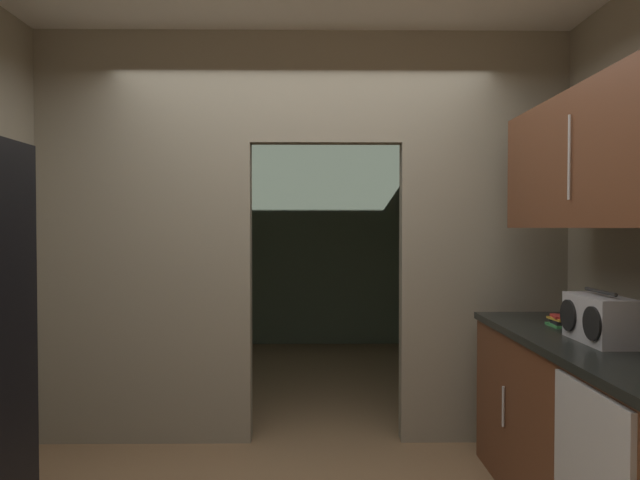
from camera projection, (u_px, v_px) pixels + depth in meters
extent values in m
cube|color=gray|center=(146.00, 238.00, 3.77)|extent=(1.42, 0.12, 2.76)
cube|color=gray|center=(482.00, 238.00, 3.79)|extent=(1.12, 0.12, 2.76)
cube|color=gray|center=(326.00, 89.00, 3.76)|extent=(1.02, 0.12, 0.74)
cube|color=slate|center=(308.00, 233.00, 6.97)|extent=(3.56, 0.10, 2.76)
cube|color=slate|center=(127.00, 235.00, 5.35)|extent=(0.10, 3.19, 2.76)
cube|color=slate|center=(485.00, 235.00, 5.39)|extent=(0.10, 3.19, 2.76)
cube|color=brown|center=(605.00, 444.00, 2.61)|extent=(0.65, 1.89, 0.88)
cube|color=black|center=(606.00, 347.00, 2.60)|extent=(0.69, 1.89, 0.04)
cylinder|color=#B7BABC|center=(575.00, 474.00, 2.19)|extent=(0.01, 0.01, 0.22)
cylinder|color=#B7BABC|center=(503.00, 406.00, 3.02)|extent=(0.01, 0.01, 0.22)
cube|color=brown|center=(608.00, 157.00, 2.58)|extent=(0.34, 1.70, 0.65)
cylinder|color=#B7BABC|center=(569.00, 157.00, 2.58)|extent=(0.01, 0.01, 0.39)
cube|color=#B2B2B7|center=(600.00, 319.00, 2.59)|extent=(0.18, 0.39, 0.22)
cylinder|color=#262626|center=(600.00, 292.00, 2.59)|extent=(0.02, 0.27, 0.02)
cylinder|color=black|center=(592.00, 324.00, 2.48)|extent=(0.01, 0.15, 0.15)
cylinder|color=black|center=(568.00, 315.00, 2.71)|extent=(0.01, 0.15, 0.15)
cube|color=#388C47|center=(562.00, 325.00, 3.01)|extent=(0.13, 0.15, 0.01)
cube|color=black|center=(563.00, 322.00, 3.00)|extent=(0.11, 0.12, 0.02)
cube|color=gold|center=(562.00, 319.00, 3.01)|extent=(0.12, 0.15, 0.01)
cube|color=red|center=(563.00, 316.00, 3.01)|extent=(0.12, 0.13, 0.01)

